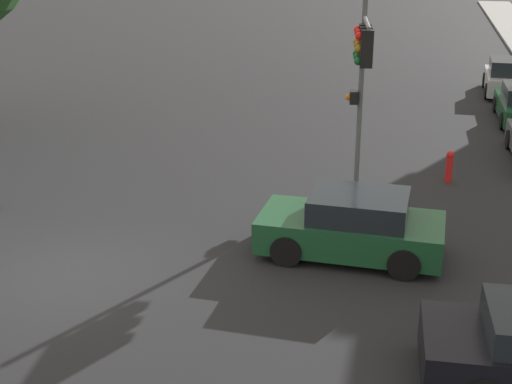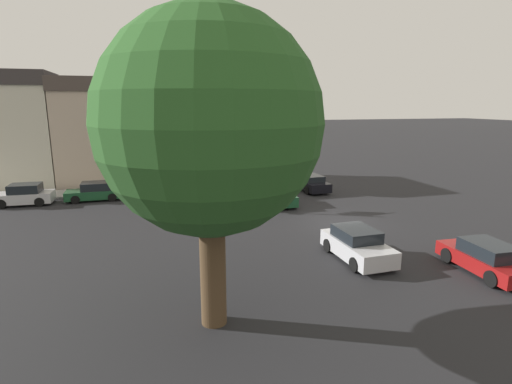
# 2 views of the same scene
# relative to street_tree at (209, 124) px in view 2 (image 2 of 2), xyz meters

# --- Properties ---
(ground_plane) EXTENTS (300.00, 300.00, 0.00)m
(ground_plane) POSITION_rel_street_tree_xyz_m (9.24, -9.73, -6.68)
(ground_plane) COLOR black
(rowhouse_backdrop) EXTENTS (8.13, 17.76, 10.87)m
(rowhouse_backdrop) POSITION_rel_street_tree_xyz_m (28.11, 6.87, -1.54)
(rowhouse_backdrop) COLOR beige
(rowhouse_backdrop) RESTS_ON ground_plane
(street_tree) EXTENTS (7.00, 7.00, 10.22)m
(street_tree) POSITION_rel_street_tree_xyz_m (0.00, 0.00, 0.00)
(street_tree) COLOR #4C3823
(street_tree) RESTS_ON ground_plane
(traffic_signal) EXTENTS (0.80, 2.45, 5.14)m
(traffic_signal) POSITION_rel_street_tree_xyz_m (14.67, -3.54, -3.00)
(traffic_signal) COLOR #515456
(traffic_signal) RESTS_ON ground_plane
(crossing_car_0) EXTENTS (4.34, 2.04, 1.41)m
(crossing_car_0) POSITION_rel_street_tree_xyz_m (0.77, -12.22, -6.01)
(crossing_car_0) COLOR maroon
(crossing_car_0) RESTS_ON ground_plane
(crossing_car_1) EXTENTS (4.15, 2.04, 1.50)m
(crossing_car_1) POSITION_rel_street_tree_xyz_m (3.74, -7.59, -5.97)
(crossing_car_1) COLOR #B7B7BC
(crossing_car_1) RESTS_ON ground_plane
(crossing_car_2) EXTENTS (4.07, 2.13, 1.45)m
(crossing_car_2) POSITION_rel_street_tree_xyz_m (14.94, -7.43, -5.99)
(crossing_car_2) COLOR #194728
(crossing_car_2) RESTS_ON ground_plane
(crossing_car_3) EXTENTS (4.82, 2.13, 1.37)m
(crossing_car_3) POSITION_rel_street_tree_xyz_m (18.80, -11.67, -6.02)
(crossing_car_3) COLOR black
(crossing_car_3) RESTS_ON ground_plane
(parked_car_0) EXTENTS (2.02, 4.48, 1.47)m
(parked_car_0) POSITION_rel_street_tree_xyz_m (20.10, 0.49, -6.00)
(parked_car_0) COLOR #4C5156
(parked_car_0) RESTS_ON ground_plane
(parked_car_1) EXTENTS (2.01, 4.21, 1.40)m
(parked_car_1) POSITION_rel_street_tree_xyz_m (20.09, 5.67, -6.02)
(parked_car_1) COLOR #194728
(parked_car_1) RESTS_ON ground_plane
(parked_car_2) EXTENTS (2.06, 4.04, 1.55)m
(parked_car_2) POSITION_rel_street_tree_xyz_m (19.94, 10.54, -5.96)
(parked_car_2) COLOR #B7B7BC
(parked_car_2) RESTS_ON ground_plane
(fire_hydrant) EXTENTS (0.22, 0.22, 0.92)m
(fire_hydrant) POSITION_rel_street_tree_xyz_m (17.16, -1.93, -6.19)
(fire_hydrant) COLOR red
(fire_hydrant) RESTS_ON ground_plane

